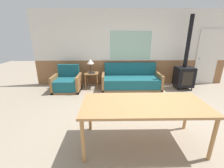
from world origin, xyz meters
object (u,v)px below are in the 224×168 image
object	(u,v)px
couch	(131,81)
armchair	(67,83)
side_table	(92,76)
dining_table	(144,107)
wood_stove	(184,73)
table_lamp	(90,62)

from	to	relation	value
couch	armchair	distance (m)	2.24
couch	side_table	size ratio (longest dim) A/B	3.73
armchair	dining_table	size ratio (longest dim) A/B	0.44
couch	dining_table	world-z (taller)	couch
couch	wood_stove	bearing A→B (deg)	-3.30
side_table	wood_stove	distance (m)	3.27
couch	table_lamp	size ratio (longest dim) A/B	4.35
side_table	wood_stove	xyz separation A→B (m)	(3.26, -0.17, 0.13)
armchair	wood_stove	size ratio (longest dim) A/B	0.36
wood_stove	table_lamp	bearing A→B (deg)	175.64
armchair	table_lamp	distance (m)	1.10
table_lamp	wood_stove	xyz separation A→B (m)	(3.29, -0.25, -0.35)
armchair	side_table	xyz separation A→B (m)	(0.81, 0.29, 0.19)
wood_stove	dining_table	bearing A→B (deg)	-126.20
armchair	couch	bearing A→B (deg)	-4.20
dining_table	side_table	bearing A→B (deg)	112.13
side_table	wood_stove	bearing A→B (deg)	-2.95
armchair	side_table	world-z (taller)	armchair
side_table	table_lamp	size ratio (longest dim) A/B	1.17
armchair	table_lamp	xyz separation A→B (m)	(0.78, 0.38, 0.68)
side_table	couch	bearing A→B (deg)	-2.50
dining_table	wood_stove	distance (m)	3.47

